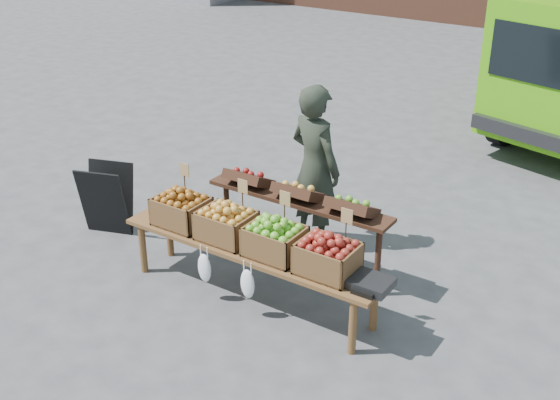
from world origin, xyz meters
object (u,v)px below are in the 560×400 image
Objects in this scene: vendor at (315,168)px; crate_green_apples at (328,259)px; weighing_scale at (371,283)px; chalkboard_sign at (107,199)px; display_bench at (251,273)px; crate_red_apples at (275,241)px; back_table at (298,223)px; crate_russet_pears at (226,226)px; crate_golden_apples at (182,211)px.

vendor is 1.57m from crate_green_apples.
weighing_scale is at bearing 0.00° from crate_green_apples.
chalkboard_sign reaches higher than display_bench.
crate_red_apples is at bearing -23.98° from chalkboard_sign.
vendor reaches higher than weighing_scale.
crate_red_apples is (0.28, 0.00, 0.42)m from display_bench.
back_table reaches higher than crate_russet_pears.
crate_green_apples is at bearing 0.00° from display_bench.
vendor is 1.86m from weighing_scale.
back_table is at bearing 84.66° from display_bench.
vendor is 1.30m from crate_russet_pears.
vendor reaches higher than crate_green_apples.
crate_russet_pears and crate_green_apples have the same top height.
back_table is at bearing 38.90° from crate_golden_apples.
chalkboard_sign is at bearing 174.20° from display_bench.
back_table reaches higher than crate_green_apples.
chalkboard_sign is 2.25m from back_table.
crate_golden_apples is at bearing 180.00° from crate_green_apples.
display_bench is at bearing 0.00° from crate_russet_pears.
vendor is 0.69m from back_table.
back_table reaches higher than display_bench.
chalkboard_sign is 0.39× the size of back_table.
display_bench is at bearing 0.00° from crate_golden_apples.
crate_red_apples is at bearing 180.00° from weighing_scale.
back_table reaches higher than crate_golden_apples.
back_table is (2.19, 0.50, 0.11)m from chalkboard_sign.
weighing_scale is (1.52, 0.00, -0.10)m from crate_russet_pears.
crate_russet_pears is 1.53m from weighing_scale.
crate_golden_apples is (-0.75, -1.27, -0.19)m from vendor.
display_bench is at bearing -24.64° from chalkboard_sign.
crate_red_apples is at bearing 0.00° from crate_golden_apples.
back_table is 1.39m from weighing_scale.
back_table reaches higher than weighing_scale.
vendor is 0.67× the size of display_bench.
crate_golden_apples is at bearing -28.26° from chalkboard_sign.
crate_russet_pears is at bearing 180.00° from crate_red_apples.
crate_green_apples is (0.76, -0.72, 0.19)m from back_table.
crate_green_apples is at bearing 0.00° from crate_red_apples.
crate_red_apples is 1.47× the size of weighing_scale.
crate_red_apples is at bearing 120.74° from vendor.
crate_russet_pears is (-0.34, -0.72, 0.19)m from back_table.
crate_red_apples is (2.40, -0.22, 0.30)m from chalkboard_sign.
chalkboard_sign is (-2.05, -1.06, -0.49)m from vendor.
vendor is 3.60× the size of crate_green_apples.
crate_golden_apples is 1.00× the size of crate_russet_pears.
back_table is 4.20× the size of crate_golden_apples.
vendor reaches higher than display_bench.
vendor reaches higher than crate_red_apples.
back_table is at bearing 106.09° from crate_red_apples.
crate_russet_pears is at bearing 96.42° from vendor.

